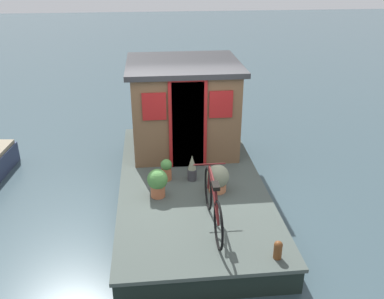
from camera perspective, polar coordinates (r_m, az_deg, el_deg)
name	(u,v)px	position (r m, az deg, el deg)	size (l,w,h in m)	color
ground_plane	(191,201)	(7.95, -0.15, -7.02)	(60.00, 60.00, 0.00)	#384C54
houseboat_deck	(191,190)	(7.83, -0.15, -5.57)	(5.20, 2.60, 0.46)	#424C47
houseboat_cabin	(184,106)	(8.69, -1.15, 6.04)	(2.07, 2.26, 1.84)	brown
bicycle	(213,203)	(6.29, 2.90, -7.37)	(1.72, 0.50, 0.84)	black
potted_plant_rosemary	(158,182)	(7.08, -4.74, -4.44)	(0.35, 0.35, 0.50)	#B2603D
potted_plant_geranium	(192,168)	(7.59, 0.01, -2.60)	(0.17, 0.17, 0.50)	#38383D
potted_plant_succulent	(166,169)	(7.62, -3.52, -2.68)	(0.21, 0.21, 0.41)	#B2603D
potted_plant_basil	(218,178)	(7.24, 3.53, -3.95)	(0.39, 0.39, 0.50)	#C6754C
mooring_bollard	(278,249)	(5.90, 11.69, -13.21)	(0.12, 0.12, 0.27)	brown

